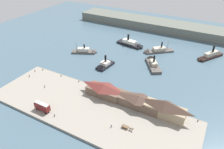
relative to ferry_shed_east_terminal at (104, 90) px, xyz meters
The scene contains 24 objects.
ground_plane 10.13m from the ferry_shed_east_terminal, 99.19° to the left, with size 320.00×320.00×0.00m, color #476070.
quay_promenade 13.92m from the ferry_shed_east_terminal, 96.16° to the right, with size 110.00×36.00×1.20m, color gray.
seawall_edge 6.90m from the ferry_shed_east_terminal, 105.32° to the left, with size 110.00×0.80×1.00m, color slate.
ferry_shed_east_terminal is the anchor object (origin of this frame).
ferry_shed_west_terminal 20.59m from the ferry_shed_east_terminal, ahead, with size 22.38×7.86×6.86m.
ferry_shed_central_terminal 33.90m from the ferry_shed_east_terminal, ahead, with size 20.29×7.49×8.98m.
street_tram 33.17m from the ferry_shed_east_terminal, 128.82° to the right, with size 8.32×2.93×4.54m.
horse_cart 27.52m from the ferry_shed_east_terminal, 37.13° to the right, with size 5.94×1.63×1.87m.
pedestrian_by_tram 36.03m from the ferry_shed_east_terminal, 162.84° to the right, with size 0.44×0.44×1.78m.
pedestrian_standing_center 29.38m from the ferry_shed_east_terminal, 115.57° to the right, with size 0.38×0.38×1.54m.
pedestrian_walking_east 51.52m from the ferry_shed_east_terminal, behind, with size 0.40×0.40×1.62m.
pedestrian_near_cart 24.48m from the ferry_shed_east_terminal, 51.81° to the right, with size 0.43×0.43×1.72m.
pedestrian_at_waters_edge 52.67m from the ferry_shed_east_terminal, behind, with size 0.38×0.38×1.52m.
mooring_post_east 49.62m from the ferry_shed_east_terminal, behind, with size 0.44×0.44×0.90m, color black.
mooring_post_center_west 34.18m from the ferry_shed_east_terminal, behind, with size 0.44×0.44×0.90m, color black.
mooring_post_center_east 49.56m from the ferry_shed_east_terminal, ahead, with size 0.44×0.44×0.90m, color black.
mooring_post_west 20.81m from the ferry_shed_east_terminal, 169.58° to the left, with size 0.44×0.44×0.90m, color black.
ferry_approaching_west 32.29m from the ferry_shed_east_terminal, 121.45° to the left, with size 7.77×16.11×10.47m.
ferry_moored_west 70.78m from the ferry_shed_east_terminal, 101.40° to the left, with size 25.05×10.75×11.38m.
ferry_approaching_east 49.11m from the ferry_shed_east_terminal, 76.97° to the left, with size 17.69×22.57×10.67m.
ferry_departing_north 57.35m from the ferry_shed_east_terminal, 134.24° to the left, with size 20.25×13.62×10.07m.
ferry_moored_east 88.70m from the ferry_shed_east_terminal, 59.81° to the left, with size 16.82×23.06×10.94m.
ferry_mid_harbor 67.76m from the ferry_shed_east_terminal, 84.58° to the left, with size 22.45×20.25×10.31m.
far_headland 118.82m from the ferry_shed_east_terminal, 90.69° to the left, with size 180.00×24.00×8.00m, color #60665B.
Camera 1 is at (49.72, -87.81, 73.26)m, focal length 33.62 mm.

